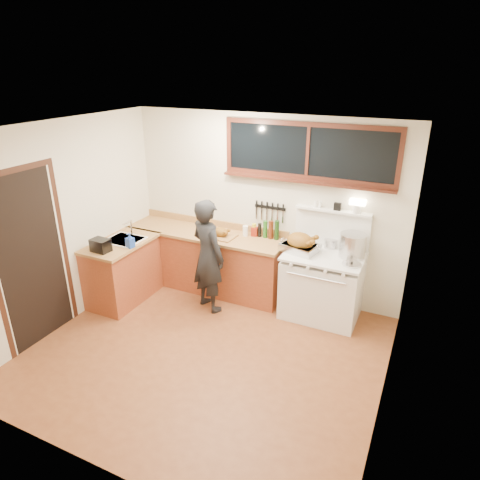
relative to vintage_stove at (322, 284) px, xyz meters
The scene contains 20 objects.
ground_plane 1.80m from the vintage_stove, 125.36° to the right, with size 4.00×3.50×0.02m, color brown.
room_shell 2.09m from the vintage_stove, 125.36° to the right, with size 4.10×3.60×2.65m.
counter_back 1.80m from the vintage_stove, behind, with size 2.44×0.64×1.00m.
counter_left 2.81m from the vintage_stove, 163.77° to the right, with size 0.64×1.09×0.90m.
sink_unit 2.80m from the vintage_stove, 165.17° to the right, with size 0.50×0.45×0.37m.
vintage_stove is the anchor object (origin of this frame).
back_window 1.67m from the vintage_stove, 142.50° to the left, with size 2.32×0.13×0.77m.
left_doorway 3.63m from the vintage_stove, 146.76° to the right, with size 0.02×1.04×2.17m.
knife_strip 1.27m from the vintage_stove, 160.49° to the left, with size 0.46×0.03×0.28m.
man 1.58m from the vintage_stove, 162.01° to the right, with size 0.69×0.59×1.59m.
soap_bottle 2.64m from the vintage_stove, 160.07° to the right, with size 0.11×0.11×0.21m.
toaster 2.98m from the vintage_stove, 156.97° to the right, with size 0.26×0.19×0.17m.
cutting_board 1.58m from the vintage_stove, behind, with size 0.43×0.34×0.14m.
roast_turkey 0.63m from the vintage_stove, behind, with size 0.53×0.44×0.26m.
stockpot 0.68m from the vintage_stove, 16.31° to the left, with size 0.39×0.39×0.31m.
saucepan 0.56m from the vintage_stove, 89.42° to the left, with size 0.21×0.30×0.12m.
pot_lid 0.60m from the vintage_stove, 22.04° to the right, with size 0.29×0.29×0.04m.
coffee_tin 1.21m from the vintage_stove, 169.07° to the left, with size 0.10×0.08×0.13m.
pitcher 1.32m from the vintage_stove, behind, with size 0.09×0.09×0.15m.
bottle_cluster 1.07m from the vintage_stove, 166.20° to the left, with size 0.41×0.07×0.28m.
Camera 1 is at (2.15, -3.62, 3.21)m, focal length 32.00 mm.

